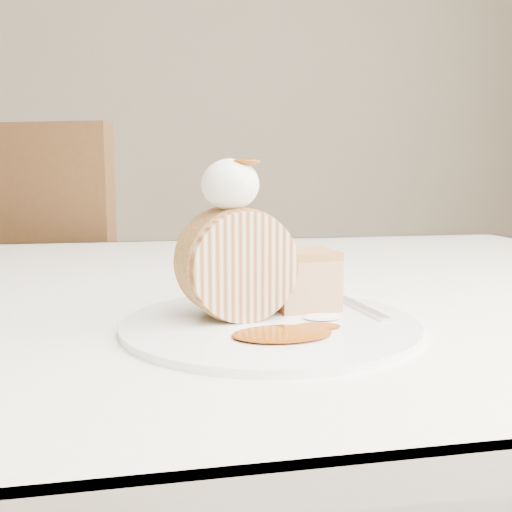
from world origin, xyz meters
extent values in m
cube|color=white|center=(0.00, 3.00, 1.40)|extent=(5.00, 0.10, 2.80)
cube|color=white|center=(0.00, 0.20, 0.73)|extent=(1.40, 0.90, 0.04)
cube|color=white|center=(0.00, 0.65, 0.61)|extent=(1.40, 0.01, 0.28)
cylinder|color=brown|center=(0.62, 0.57, 0.35)|extent=(0.06, 0.06, 0.71)
cube|color=brown|center=(-0.25, 0.99, 0.47)|extent=(0.60, 0.60, 0.04)
cube|color=brown|center=(-0.32, 0.80, 0.74)|extent=(0.45, 0.21, 0.49)
cylinder|color=brown|center=(0.01, 1.11, 0.23)|extent=(0.04, 0.04, 0.45)
cylinder|color=brown|center=(-0.36, 1.25, 0.23)|extent=(0.04, 0.04, 0.45)
cylinder|color=brown|center=(-0.14, 0.74, 0.23)|extent=(0.04, 0.04, 0.45)
cylinder|color=white|center=(0.06, -0.02, 0.75)|extent=(0.27, 0.27, 0.01)
cylinder|color=beige|center=(0.03, 0.00, 0.80)|extent=(0.10, 0.07, 0.09)
cube|color=#BE8B47|center=(0.10, 0.02, 0.78)|extent=(0.06, 0.06, 0.05)
ellipsoid|color=white|center=(0.03, -0.01, 0.87)|extent=(0.05, 0.05, 0.04)
ellipsoid|color=#7C3505|center=(0.04, -0.01, 0.89)|extent=(0.02, 0.02, 0.01)
cube|color=silver|center=(0.15, 0.01, 0.76)|extent=(0.03, 0.15, 0.00)
camera|label=1|loc=(-0.04, -0.47, 0.88)|focal=40.00mm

